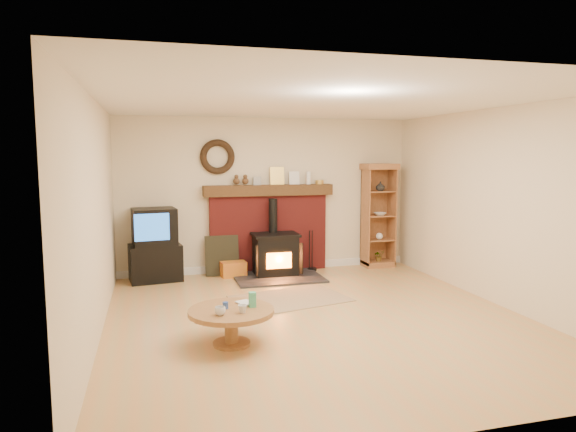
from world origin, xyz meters
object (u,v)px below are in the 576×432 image
object	(u,v)px
curio_cabinet	(378,215)
coffee_table	(232,316)
wood_stove	(276,256)
tv_unit	(155,246)

from	to	relation	value
curio_cabinet	coffee_table	xyz separation A→B (m)	(-3.11, -3.16, -0.61)
wood_stove	tv_unit	bearing A→B (deg)	174.12
coffee_table	wood_stove	bearing A→B (deg)	67.85
curio_cabinet	tv_unit	bearing A→B (deg)	-178.74
wood_stove	curio_cabinet	bearing A→B (deg)	8.25
curio_cabinet	wood_stove	bearing A→B (deg)	-171.75
wood_stove	coffee_table	bearing A→B (deg)	-112.15
curio_cabinet	coffee_table	bearing A→B (deg)	-134.57
tv_unit	curio_cabinet	xyz separation A→B (m)	(3.85, 0.08, 0.37)
tv_unit	wood_stove	bearing A→B (deg)	-5.88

